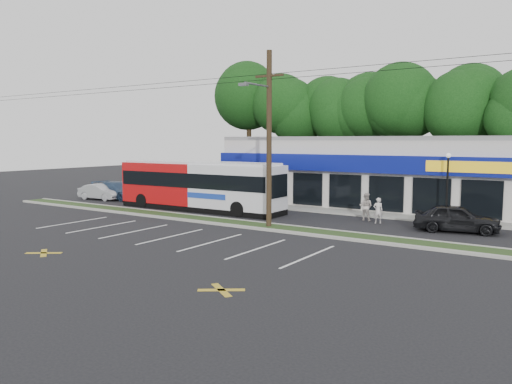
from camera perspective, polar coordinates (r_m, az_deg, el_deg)
The scene contains 15 objects.
ground at distance 29.64m, azimuth -4.49°, elevation -3.83°, with size 120.00×120.00×0.00m, color black.
grass_strip at distance 30.42m, azimuth -3.33°, elevation -3.46°, with size 40.00×1.60×0.12m, color #233917.
curb_south at distance 29.75m, azimuth -4.31°, elevation -3.66°, with size 40.00×0.25×0.14m, color #9E9E93.
curb_north at distance 31.09m, azimuth -2.39°, elevation -3.23°, with size 40.00×0.25×0.14m, color #9E9E93.
sidewalk at distance 34.90m, azimuth 11.29°, elevation -2.36°, with size 32.00×2.20×0.10m, color #9E9E93.
strip_mall at distance 40.94m, azimuth 15.69°, elevation 2.41°, with size 25.00×12.55×5.30m.
utility_pole at distance 28.34m, azimuth 1.14°, elevation 6.73°, with size 50.00×2.77×10.00m.
lamp_post at distance 32.65m, azimuth 21.04°, elevation 1.41°, with size 0.30×0.30×4.25m.
tree_line at distance 51.07m, azimuth 17.78°, elevation 9.49°, with size 46.76×6.76×11.83m.
metrobus at distance 36.03m, azimuth -6.43°, elevation 0.86°, with size 13.07×3.01×3.50m.
car_dark at distance 29.52m, azimuth 21.96°, elevation -2.79°, with size 1.80×4.49×1.53m, color black.
car_silver at distance 44.10m, azimuth -17.36°, elevation 0.00°, with size 1.40×4.02×1.32m, color #A6A9AE.
car_blue at distance 44.08m, azimuth -15.51°, elevation 0.17°, with size 2.09×5.14×1.49m, color navy.
pedestrian_a at distance 31.08m, azimuth 13.77°, elevation -2.07°, with size 0.57×0.38×1.57m, color beige.
pedestrian_b at distance 31.99m, azimuth 12.44°, elevation -1.64°, with size 0.85×0.66×1.76m, color #B7ACA4.
Camera 1 is at (18.02, -22.99, 5.04)m, focal length 35.00 mm.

